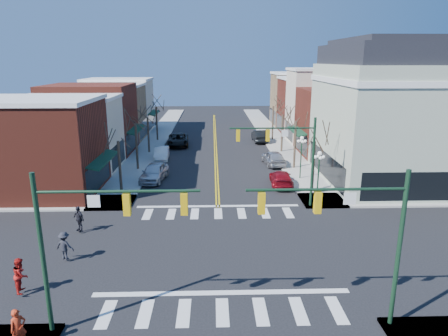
{
  "coord_description": "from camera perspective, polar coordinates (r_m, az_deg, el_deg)",
  "views": [
    {
      "loc": [
        -0.4,
        -22.43,
        11.41
      ],
      "look_at": [
        0.54,
        9.22,
        2.8
      ],
      "focal_mm": 32.0,
      "sensor_mm": 36.0,
      "label": 1
    }
  ],
  "objects": [
    {
      "name": "pedestrian_red_b",
      "position": [
        22.91,
        -27.03,
        -13.45
      ],
      "size": [
        0.87,
        1.02,
        1.82
      ],
      "primitive_type": "imported",
      "rotation": [
        0.0,
        0.0,
        1.8
      ],
      "color": "#A91512",
      "rests_on": "sidewalk_left"
    },
    {
      "name": "tree_right_a",
      "position": [
        35.75,
        12.62,
        0.09
      ],
      "size": [
        0.24,
        0.24,
        4.62
      ],
      "primitive_type": "cylinder",
      "color": "#382B21",
      "rests_on": "ground"
    },
    {
      "name": "pedestrian_red_a",
      "position": [
        19.09,
        -27.31,
        -19.73
      ],
      "size": [
        0.72,
        0.73,
        1.71
      ],
      "primitive_type": "imported",
      "rotation": [
        0.0,
        0.0,
        0.83
      ],
      "color": "#B22C13",
      "rests_on": "sidewalk_left"
    },
    {
      "name": "pedestrian_dark_a",
      "position": [
        28.93,
        -20.04,
        -6.8
      ],
      "size": [
        1.07,
        0.96,
        1.75
      ],
      "primitive_type": "imported",
      "rotation": [
        0.0,
        0.0,
        -0.64
      ],
      "color": "black",
      "rests_on": "sidewalk_left"
    },
    {
      "name": "bldg_right_tan",
      "position": [
        73.5,
        10.96,
        9.55
      ],
      "size": [
        10.0,
        8.0,
        9.0
      ],
      "primitive_type": "cube",
      "color": "#9F8058",
      "rests_on": "ground"
    },
    {
      "name": "car_left_near",
      "position": [
        39.35,
        -9.95,
        -0.59
      ],
      "size": [
        2.67,
        5.2,
        1.69
      ],
      "primitive_type": "imported",
      "rotation": [
        0.0,
        0.0,
        -0.14
      ],
      "color": "silver",
      "rests_on": "ground"
    },
    {
      "name": "lamppost_corner",
      "position": [
        33.2,
        13.38,
        0.05
      ],
      "size": [
        0.36,
        0.36,
        4.33
      ],
      "color": "#14331E",
      "rests_on": "ground"
    },
    {
      "name": "bldg_left_stucco_b",
      "position": [
        68.03,
        -14.68,
        8.55
      ],
      "size": [
        10.0,
        8.0,
        8.2
      ],
      "primitive_type": "cube",
      "color": "beige",
      "rests_on": "ground"
    },
    {
      "name": "traffic_mast_far_right",
      "position": [
        31.15,
        9.36,
        2.58
      ],
      "size": [
        6.6,
        0.28,
        7.2
      ],
      "color": "#14331E",
      "rests_on": "ground"
    },
    {
      "name": "sidewalk_right",
      "position": [
        44.86,
        10.13,
        0.33
      ],
      "size": [
        3.5,
        70.0,
        0.15
      ],
      "primitive_type": "cube",
      "color": "#9E9B93",
      "rests_on": "ground"
    },
    {
      "name": "tree_right_d",
      "position": [
        58.78,
        6.98,
        6.37
      ],
      "size": [
        0.24,
        0.24,
        4.97
      ],
      "primitive_type": "cylinder",
      "color": "#382B21",
      "rests_on": "ground"
    },
    {
      "name": "tree_left_d",
      "position": [
        58.67,
        -9.57,
        6.22
      ],
      "size": [
        0.24,
        0.24,
        4.9
      ],
      "primitive_type": "cylinder",
      "color": "#382B21",
      "rests_on": "ground"
    },
    {
      "name": "car_left_far",
      "position": [
        55.02,
        -6.57,
        4.02
      ],
      "size": [
        3.09,
        6.09,
        1.65
      ],
      "primitive_type": "imported",
      "rotation": [
        0.0,
        0.0,
        0.06
      ],
      "color": "black",
      "rests_on": "ground"
    },
    {
      "name": "tree_right_b",
      "position": [
        43.26,
        10.09,
        3.21
      ],
      "size": [
        0.24,
        0.24,
        5.18
      ],
      "primitive_type": "cylinder",
      "color": "#382B21",
      "rests_on": "ground"
    },
    {
      "name": "traffic_mast_near_right",
      "position": [
        17.5,
        18.52,
        -8.14
      ],
      "size": [
        6.6,
        0.28,
        7.2
      ],
      "color": "#14331E",
      "rests_on": "ground"
    },
    {
      "name": "tree_left_b",
      "position": [
        43.12,
        -12.37,
        2.96
      ],
      "size": [
        0.24,
        0.24,
        5.04
      ],
      "primitive_type": "cylinder",
      "color": "#382B21",
      "rests_on": "ground"
    },
    {
      "name": "sidewalk_left",
      "position": [
        44.7,
        -12.4,
        0.16
      ],
      "size": [
        3.5,
        70.0,
        0.15
      ],
      "primitive_type": "cube",
      "color": "#9E9B93",
      "rests_on": "ground"
    },
    {
      "name": "bldg_left_brick_b",
      "position": [
        52.65,
        -18.47,
        6.62
      ],
      "size": [
        10.0,
        9.0,
        8.5
      ],
      "primitive_type": "cube",
      "color": "maroon",
      "rests_on": "ground"
    },
    {
      "name": "bldg_left_tan",
      "position": [
        60.57,
        -16.26,
        7.49
      ],
      "size": [
        10.0,
        7.5,
        7.8
      ],
      "primitive_type": "cube",
      "color": "#9F8058",
      "rests_on": "ground"
    },
    {
      "name": "bldg_right_stucco",
      "position": [
        58.5,
        14.24,
        8.46
      ],
      "size": [
        10.0,
        7.0,
        10.0
      ],
      "primitive_type": "cube",
      "color": "beige",
      "rests_on": "ground"
    },
    {
      "name": "tree_left_c",
      "position": [
        50.9,
        -10.75,
        4.6
      ],
      "size": [
        0.24,
        0.24,
        4.55
      ],
      "primitive_type": "cylinder",
      "color": "#382B21",
      "rests_on": "ground"
    },
    {
      "name": "bldg_right_brick_b",
      "position": [
        65.78,
        12.44,
        8.61
      ],
      "size": [
        10.0,
        8.0,
        8.5
      ],
      "primitive_type": "cube",
      "color": "maroon",
      "rests_on": "ground"
    },
    {
      "name": "car_right_mid",
      "position": [
        44.93,
        7.06,
        1.46
      ],
      "size": [
        2.44,
        5.01,
        1.64
      ],
      "primitive_type": "imported",
      "rotation": [
        0.0,
        0.0,
        3.25
      ],
      "color": "#ACACB0",
      "rests_on": "ground"
    },
    {
      "name": "victorian_corner",
      "position": [
        40.89,
        22.93,
        7.35
      ],
      "size": [
        12.25,
        14.25,
        13.3
      ],
      "color": "#A7B39B",
      "rests_on": "ground"
    },
    {
      "name": "car_left_mid",
      "position": [
        47.63,
        -8.9,
        2.08
      ],
      "size": [
        1.8,
        4.58,
        1.48
      ],
      "primitive_type": "imported",
      "rotation": [
        0.0,
        0.0,
        0.05
      ],
      "color": "silver",
      "rests_on": "ground"
    },
    {
      "name": "pedestrian_dark_b",
      "position": [
        25.3,
        -21.82,
        -10.27
      ],
      "size": [
        1.21,
        0.86,
        1.69
      ],
      "primitive_type": "imported",
      "rotation": [
        0.0,
        0.0,
        2.91
      ],
      "color": "black",
      "rests_on": "sidewalk_left"
    },
    {
      "name": "bldg_left_brick_a",
      "position": [
        38.09,
        -25.03,
        2.55
      ],
      "size": [
        10.0,
        8.5,
        8.0
      ],
      "primitive_type": "cube",
      "color": "maroon",
      "rests_on": "ground"
    },
    {
      "name": "bldg_right_brick_a",
      "position": [
        51.28,
        16.49,
        6.28
      ],
      "size": [
        10.0,
        8.5,
        8.0
      ],
      "primitive_type": "cube",
      "color": "maroon",
      "rests_on": "ground"
    },
    {
      "name": "lamppost_midblock",
      "position": [
        39.32,
        10.99,
        2.52
      ],
      "size": [
        0.36,
        0.36,
        4.33
      ],
      "color": "#14331E",
      "rests_on": "ground"
    },
    {
      "name": "bldg_left_stucco_a",
      "position": [
        45.22,
        -21.24,
        4.42
      ],
      "size": [
        10.0,
        7.0,
        7.5
      ],
      "primitive_type": "cube",
      "color": "beige",
      "rests_on": "ground"
    },
    {
      "name": "traffic_mast_near_left",
      "position": [
        17.24,
        -19.12,
        -8.56
      ],
      "size": [
        6.6,
        0.28,
        7.2
      ],
      "color": "#14331E",
      "rests_on": "ground"
    },
    {
      "name": "car_right_far",
      "position": [
        57.58,
        5.13,
        4.59
      ],
      "size": [
        2.04,
        5.27,
        1.71
      ],
      "primitive_type": "imported",
      "rotation": [
        0.0,
        0.0,
        3.19
      ],
      "color": "black",
      "rests_on": "ground"
    },
    {
      "name": "tree_left_a",
      "position": [
        35.54,
        -14.64,
        -0.01
      ],
      "size": [
        0.24,
        0.24,
        4.76
      ],
      "primitive_type": "cylinder",
      "color": "#382B21",
      "rests_on": "ground"
    },
    {
      "name": "ground",
      "position": [
        25.17,
        -0.61,
        -11.75
      ],
      "size": [
        160.0,
        160.0,
        0.0
      ],
      "primitive_type": "plane",
      "color": "black",
      "rests_on": "ground"
    },
    {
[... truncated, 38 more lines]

